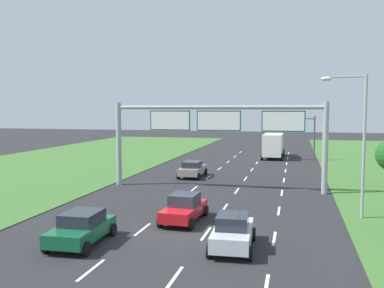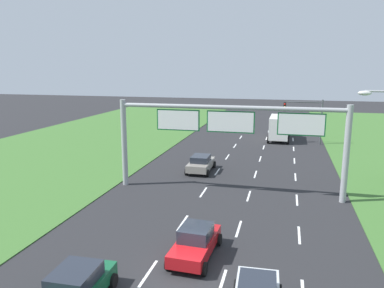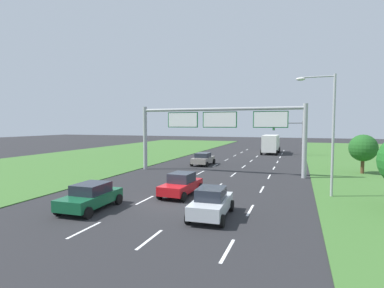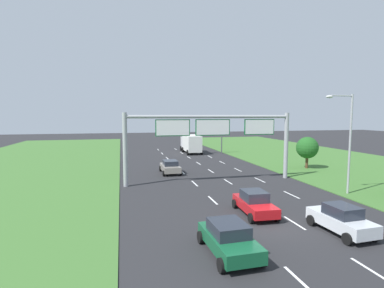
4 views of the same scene
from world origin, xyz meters
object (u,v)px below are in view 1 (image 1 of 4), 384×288
car_mid_lane (192,169)px  sign_gantry (218,128)px  car_far_ahead (233,232)px  car_near_red (184,208)px  traffic_light_mast (298,130)px  box_truck (273,145)px  street_lamp (357,133)px  car_lead_silver (82,228)px

car_mid_lane → sign_gantry: bearing=-57.3°
car_far_ahead → car_near_red: bearing=126.6°
car_near_red → traffic_light_mast: 32.21m
car_mid_lane → sign_gantry: (3.43, -5.40, 4.20)m
sign_gantry → traffic_light_mast: bearing=73.3°
car_near_red → car_mid_lane: 15.96m
box_truck → street_lamp: street_lamp is taller
car_mid_lane → sign_gantry: 7.65m
car_near_red → box_truck: size_ratio=0.54×
car_mid_lane → car_far_ahead: size_ratio=1.03×
sign_gantry → street_lamp: size_ratio=2.03×
car_mid_lane → car_lead_silver: bearing=-91.1°
car_mid_lane → box_truck: (6.67, 17.98, 0.95)m
car_lead_silver → sign_gantry: sign_gantry is taller
car_far_ahead → street_lamp: 10.44m
car_near_red → sign_gantry: sign_gantry is taller
sign_gantry → car_mid_lane: bearing=122.4°
car_far_ahead → sign_gantry: size_ratio=0.24×
car_mid_lane → car_near_red: bearing=-77.8°
box_truck → street_lamp: size_ratio=0.94×
traffic_light_mast → street_lamp: size_ratio=0.66×
car_near_red → car_lead_silver: size_ratio=1.02×
car_lead_silver → traffic_light_mast: size_ratio=0.76×
car_mid_lane → box_truck: box_truck is taller
car_near_red → car_far_ahead: car_far_ahead is taller
car_lead_silver → car_far_ahead: car_far_ahead is taller
car_near_red → traffic_light_mast: size_ratio=0.77×
sign_gantry → box_truck: bearing=82.1°
car_near_red → street_lamp: size_ratio=0.51×
car_mid_lane → car_far_ahead: bearing=-71.0°
car_far_ahead → traffic_light_mast: (3.09, 35.57, 3.06)m
traffic_light_mast → car_mid_lane: bearing=-121.8°
car_lead_silver → traffic_light_mast: bearing=72.4°
car_mid_lane → traffic_light_mast: size_ratio=0.75×
car_mid_lane → traffic_light_mast: (9.79, 15.78, 3.09)m
car_far_ahead → sign_gantry: bearing=100.1°
car_lead_silver → car_far_ahead: size_ratio=1.04×
box_truck → sign_gantry: bearing=-97.0°
car_lead_silver → box_truck: (7.15, 38.73, 0.94)m
car_lead_silver → street_lamp: size_ratio=0.50×
car_lead_silver → street_lamp: 16.30m
car_lead_silver → car_mid_lane: size_ratio=1.01×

